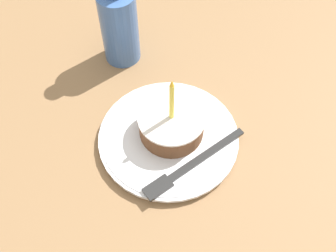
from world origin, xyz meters
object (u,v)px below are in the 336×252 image
(plate, at_px, (168,135))
(fork, at_px, (189,166))
(cake_slice, at_px, (171,124))
(bottle, at_px, (119,24))

(plate, height_order, fork, fork)
(plate, xyz_separation_m, fork, (0.07, 0.02, 0.01))
(cake_slice, bearing_deg, bottle, -163.90)
(plate, distance_m, cake_slice, 0.03)
(plate, bearing_deg, bottle, -165.72)
(plate, xyz_separation_m, cake_slice, (-0.00, 0.01, 0.03))
(cake_slice, xyz_separation_m, fork, (0.07, 0.02, -0.02))
(cake_slice, bearing_deg, plate, -65.42)
(cake_slice, distance_m, bottle, 0.22)
(fork, bearing_deg, bottle, -164.96)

